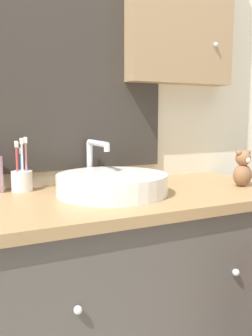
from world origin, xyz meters
name	(u,v)px	position (x,y,z in m)	size (l,w,h in m)	color
wall_back	(97,80)	(0.02, 0.62, 1.28)	(3.20, 0.18, 2.50)	beige
vanity_counter	(125,305)	(0.00, 0.31, 0.43)	(1.22, 0.58, 0.85)	#4C4742
sink_basin	(112,183)	(-0.04, 0.33, 0.89)	(0.39, 0.45, 0.18)	white
toothbrush_holder	(22,178)	(-0.32, 0.52, 0.90)	(0.08, 0.08, 0.20)	silver
teddy_bear	(243,169)	(0.48, 0.23, 0.92)	(0.08, 0.07, 0.14)	brown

